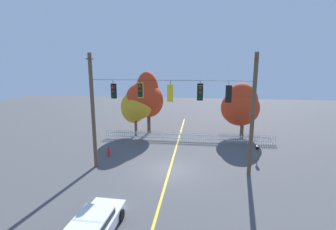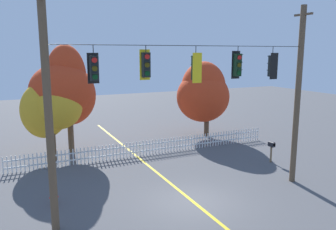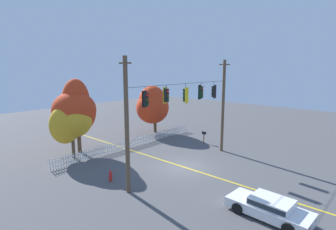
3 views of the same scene
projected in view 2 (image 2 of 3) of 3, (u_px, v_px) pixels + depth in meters
The scene contains 14 objects.
ground at pixel (193, 201), 15.40m from camera, with size 80.00×80.00×0.00m, color #4C4C4F.
lane_centerline_stripe at pixel (193, 201), 15.40m from camera, with size 0.16×36.00×0.01m, color gold.
signal_support_span at pixel (194, 103), 14.58m from camera, with size 12.17×1.10×8.88m.
traffic_signal_southbound_primary at pixel (94, 68), 12.54m from camera, with size 0.43×0.38×1.42m.
traffic_signal_northbound_primary at pixel (146, 65), 13.38m from camera, with size 0.43×0.38×1.36m.
traffic_signal_westbound_side at pixel (196, 68), 14.32m from camera, with size 0.43×0.38×1.54m.
traffic_signal_eastbound_side at pixel (237, 65), 15.21m from camera, with size 0.43×0.38×1.45m.
traffic_signal_northbound_secondary at pixel (272, 66), 16.03m from camera, with size 0.43×0.38×1.52m.
white_picket_fence at pixel (151, 147), 22.39m from camera, with size 17.70×0.06×0.99m.
autumn_maple_near_fence at pixel (51, 109), 21.00m from camera, with size 3.67×2.88×4.86m.
autumn_maple_mid at pixel (65, 90), 21.90m from camera, with size 4.21×3.97×7.15m.
autumn_oak_far_east at pixel (203, 93), 26.85m from camera, with size 4.21×3.96×5.95m.
fire_hydrant at pixel (54, 196), 14.99m from camera, with size 0.38×0.22×0.81m.
roadside_mailbox at pixel (272, 145), 20.69m from camera, with size 0.25×0.44×1.31m.
Camera 2 is at (-7.10, -12.61, 6.66)m, focal length 36.40 mm.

